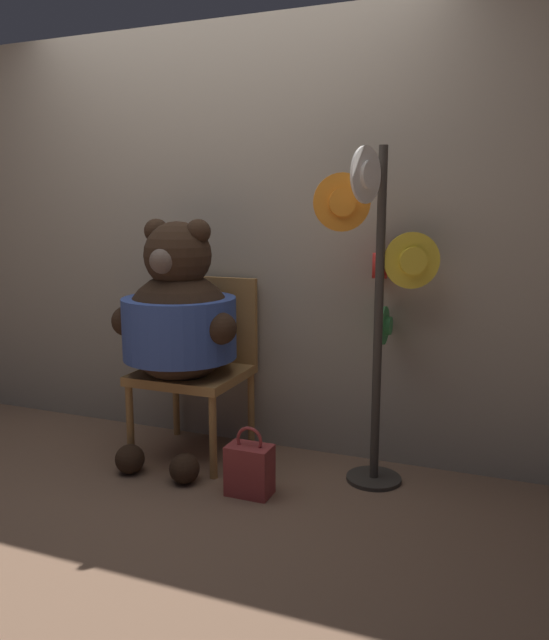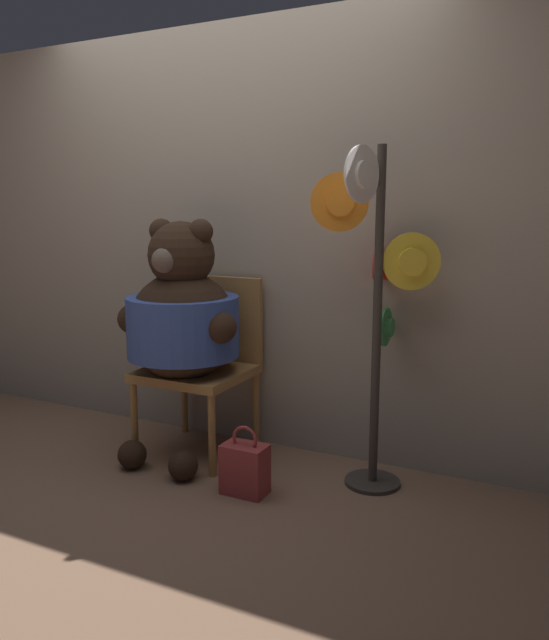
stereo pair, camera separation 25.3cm
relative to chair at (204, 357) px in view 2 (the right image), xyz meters
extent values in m
plane|color=brown|center=(0.06, -0.31, -0.54)|extent=(14.00, 14.00, 0.00)
cube|color=gray|center=(0.06, 0.26, 0.66)|extent=(8.00, 0.10, 2.39)
cylinder|color=#9E703D|center=(-0.25, -0.33, -0.32)|extent=(0.04, 0.04, 0.44)
cylinder|color=#9E703D|center=(0.25, -0.33, -0.32)|extent=(0.04, 0.04, 0.44)
cylinder|color=#9E703D|center=(-0.25, 0.15, -0.32)|extent=(0.04, 0.04, 0.44)
cylinder|color=#9E703D|center=(0.25, 0.15, -0.32)|extent=(0.04, 0.04, 0.44)
cube|color=#9E703D|center=(0.00, -0.09, -0.07)|extent=(0.56, 0.54, 0.05)
cube|color=#9E703D|center=(0.00, 0.16, 0.20)|extent=(0.56, 0.04, 0.49)
sphere|color=black|center=(-0.02, -0.17, 0.21)|extent=(0.60, 0.60, 0.60)
cylinder|color=#334C99|center=(-0.02, -0.17, 0.21)|extent=(0.61, 0.61, 0.33)
sphere|color=black|center=(-0.02, -0.17, 0.59)|extent=(0.36, 0.36, 0.36)
sphere|color=black|center=(-0.15, -0.17, 0.72)|extent=(0.13, 0.13, 0.13)
sphere|color=black|center=(0.10, -0.17, 0.72)|extent=(0.13, 0.13, 0.13)
sphere|color=brown|center=(-0.02, -0.32, 0.58)|extent=(0.13, 0.13, 0.13)
sphere|color=black|center=(-0.30, -0.25, 0.24)|extent=(0.17, 0.17, 0.17)
sphere|color=black|center=(0.26, -0.25, 0.24)|extent=(0.17, 0.17, 0.17)
sphere|color=black|center=(-0.19, -0.44, -0.46)|extent=(0.15, 0.15, 0.15)
sphere|color=black|center=(0.14, -0.44, -0.46)|extent=(0.15, 0.15, 0.15)
cylinder|color=#332D28|center=(1.03, -0.05, -0.53)|extent=(0.28, 0.28, 0.02)
cylinder|color=#332D28|center=(1.03, -0.05, 0.29)|extent=(0.04, 0.04, 1.67)
cylinder|color=yellow|center=(1.17, 0.01, 0.59)|extent=(0.26, 0.12, 0.27)
cylinder|color=yellow|center=(1.17, 0.01, 0.59)|extent=(0.15, 0.12, 0.13)
cylinder|color=red|center=(1.00, 0.09, 0.55)|extent=(0.07, 0.27, 0.27)
cylinder|color=red|center=(1.00, 0.09, 0.55)|extent=(0.10, 0.14, 0.13)
cylinder|color=silver|center=(0.98, -0.20, 0.99)|extent=(0.08, 0.25, 0.26)
cylinder|color=silver|center=(0.98, -0.20, 0.99)|extent=(0.08, 0.13, 0.12)
cylinder|color=orange|center=(0.86, -0.14, 0.86)|extent=(0.25, 0.14, 0.27)
cylinder|color=orange|center=(0.86, -0.14, 0.86)|extent=(0.14, 0.10, 0.13)
cylinder|color=#3D9351|center=(1.03, 0.10, 0.24)|extent=(0.01, 0.20, 0.20)
cylinder|color=#3D9351|center=(1.03, 0.10, 0.24)|extent=(0.07, 0.09, 0.09)
cube|color=maroon|center=(0.50, -0.43, -0.41)|extent=(0.22, 0.14, 0.25)
torus|color=maroon|center=(0.50, -0.43, -0.26)|extent=(0.14, 0.02, 0.14)
camera|label=1|loc=(1.67, -3.03, 0.84)|focal=35.00mm
camera|label=2|loc=(1.90, -2.92, 0.84)|focal=35.00mm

